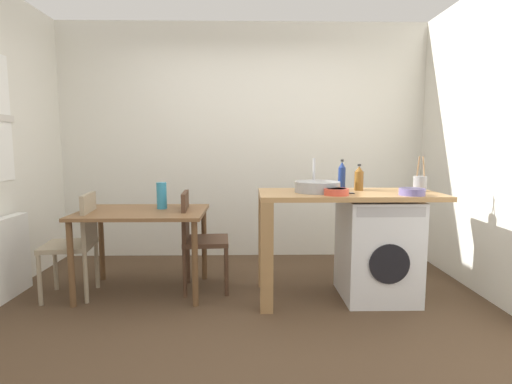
% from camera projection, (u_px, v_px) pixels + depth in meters
% --- Properties ---
extents(ground_plane, '(5.46, 5.46, 0.00)m').
position_uv_depth(ground_plane, '(241.00, 316.00, 3.02)').
color(ground_plane, '#4C3826').
extents(wall_back, '(4.60, 0.10, 2.70)m').
position_uv_depth(wall_back, '(243.00, 142.00, 4.60)').
color(wall_back, silver).
rests_on(wall_back, ground_plane).
extents(dining_table, '(1.10, 0.76, 0.74)m').
position_uv_depth(dining_table, '(143.00, 221.00, 3.46)').
color(dining_table, brown).
rests_on(dining_table, ground_plane).
extents(chair_person_seat, '(0.45, 0.45, 0.90)m').
position_uv_depth(chair_person_seat, '(77.00, 239.00, 3.38)').
color(chair_person_seat, gray).
rests_on(chair_person_seat, ground_plane).
extents(chair_opposite, '(0.43, 0.43, 0.90)m').
position_uv_depth(chair_opposite, '(198.00, 235.00, 3.53)').
color(chair_opposite, '#4C3323').
rests_on(chair_opposite, ground_plane).
extents(kitchen_counter, '(1.50, 0.68, 0.92)m').
position_uv_depth(kitchen_counter, '(323.00, 211.00, 3.31)').
color(kitchen_counter, tan).
rests_on(kitchen_counter, ground_plane).
extents(washing_machine, '(0.60, 0.61, 0.86)m').
position_uv_depth(washing_machine, '(377.00, 249.00, 3.36)').
color(washing_machine, silver).
rests_on(washing_machine, ground_plane).
extents(sink_basin, '(0.38, 0.38, 0.09)m').
position_uv_depth(sink_basin, '(317.00, 187.00, 3.29)').
color(sink_basin, '#9EA0A5').
rests_on(sink_basin, kitchen_counter).
extents(tap, '(0.02, 0.02, 0.28)m').
position_uv_depth(tap, '(314.00, 174.00, 3.46)').
color(tap, '#B2B2B7').
rests_on(tap, kitchen_counter).
extents(bottle_tall_green, '(0.07, 0.07, 0.27)m').
position_uv_depth(bottle_tall_green, '(342.00, 176.00, 3.52)').
color(bottle_tall_green, navy).
rests_on(bottle_tall_green, kitchen_counter).
extents(bottle_squat_brown, '(0.08, 0.08, 0.23)m').
position_uv_depth(bottle_squat_brown, '(359.00, 179.00, 3.41)').
color(bottle_squat_brown, brown).
rests_on(bottle_squat_brown, kitchen_counter).
extents(mixing_bowl, '(0.20, 0.20, 0.05)m').
position_uv_depth(mixing_bowl, '(336.00, 191.00, 3.09)').
color(mixing_bowl, '#D84C38').
rests_on(mixing_bowl, kitchen_counter).
extents(utensil_crock, '(0.11, 0.11, 0.30)m').
position_uv_depth(utensil_crock, '(420.00, 183.00, 3.35)').
color(utensil_crock, gray).
rests_on(utensil_crock, kitchen_counter).
extents(colander, '(0.20, 0.20, 0.06)m').
position_uv_depth(colander, '(412.00, 191.00, 3.08)').
color(colander, slate).
rests_on(colander, kitchen_counter).
extents(vase, '(0.09, 0.09, 0.24)m').
position_uv_depth(vase, '(162.00, 196.00, 3.54)').
color(vase, teal).
rests_on(vase, dining_table).
extents(scissors, '(0.15, 0.06, 0.01)m').
position_uv_depth(scissors, '(345.00, 193.00, 3.20)').
color(scissors, '#B2B2B7').
rests_on(scissors, kitchen_counter).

